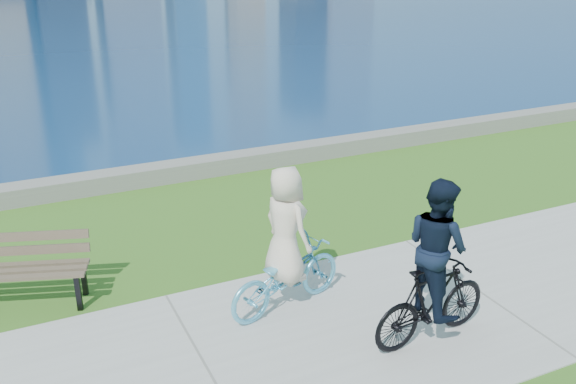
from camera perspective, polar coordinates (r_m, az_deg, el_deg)
name	(u,v)px	position (r m, az deg, el deg)	size (l,w,h in m)	color
ground	(206,368)	(7.73, -7.27, -15.28)	(320.00, 320.00, 0.00)	#315F19
concrete_path	(206,368)	(7.72, -7.27, -15.22)	(80.00, 3.50, 0.02)	#A5A49F
seawall	(105,182)	(13.04, -15.97, 0.90)	(90.00, 0.50, 0.35)	slate
park_bench	(19,264)	(9.32, -22.81, -5.94)	(1.91, 1.17, 0.93)	black
cyclist_woman	(286,258)	(8.36, -0.19, -5.87)	(1.05, 1.88, 1.98)	#5EBEE4
cyclist_man	(434,275)	(7.85, 12.87, -7.22)	(0.70, 1.74, 2.10)	black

